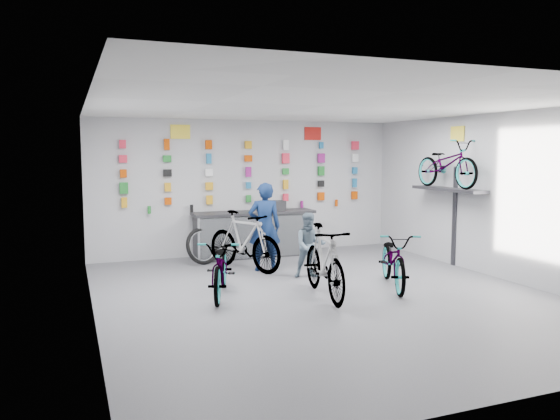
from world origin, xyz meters
name	(u,v)px	position (x,y,z in m)	size (l,w,h in m)	color
floor	(325,295)	(0.00, 0.00, 0.00)	(8.00, 8.00, 0.00)	#545459
ceiling	(326,106)	(0.00, 0.00, 3.00)	(8.00, 8.00, 0.00)	white
wall_back	(248,187)	(0.00, 4.00, 1.50)	(7.00, 7.00, 0.00)	#B4B4B6
wall_front	(522,240)	(0.00, -4.00, 1.50)	(7.00, 7.00, 0.00)	#B4B4B6
wall_left	(91,211)	(-3.50, 0.00, 1.50)	(8.00, 8.00, 0.00)	#B4B4B6
wall_right	(500,196)	(3.50, 0.00, 1.50)	(8.00, 8.00, 0.00)	#B4B4B6
counter	(254,235)	(0.00, 3.54, 0.49)	(2.70, 0.66, 1.00)	black
merch_wall	(250,173)	(0.04, 3.93, 1.82)	(5.57, 0.08, 1.57)	orange
wall_bracket	(449,194)	(3.33, 1.20, 1.46)	(0.39, 1.90, 2.00)	#333338
sign_left	(180,132)	(-1.50, 3.98, 2.72)	(0.42, 0.02, 0.30)	yellow
sign_right	(313,134)	(1.60, 3.98, 2.72)	(0.42, 0.02, 0.30)	red
sign_side	(457,134)	(3.48, 1.20, 2.65)	(0.02, 0.40, 0.30)	yellow
bike_left	(221,267)	(-1.55, 0.55, 0.47)	(0.62, 1.79, 0.94)	gray
bike_center	(324,262)	(-0.07, -0.11, 0.57)	(0.54, 1.91, 1.15)	gray
bike_right	(394,259)	(1.32, 0.05, 0.49)	(0.64, 1.85, 0.97)	gray
bike_service	(244,241)	(-0.63, 2.29, 0.58)	(0.54, 1.92, 1.15)	gray
bike_wall	(447,164)	(3.25, 1.20, 2.05)	(0.63, 1.80, 0.95)	gray
clerk	(265,227)	(-0.27, 2.11, 0.85)	(0.62, 0.41, 1.71)	#0D1F45
customer	(310,245)	(0.30, 1.24, 0.60)	(0.58, 0.45, 1.19)	slate
spare_wheel	(202,246)	(-1.25, 3.17, 0.37)	(0.82, 0.56, 0.76)	black
register	(277,205)	(0.55, 3.55, 1.11)	(0.28, 0.30, 0.22)	black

